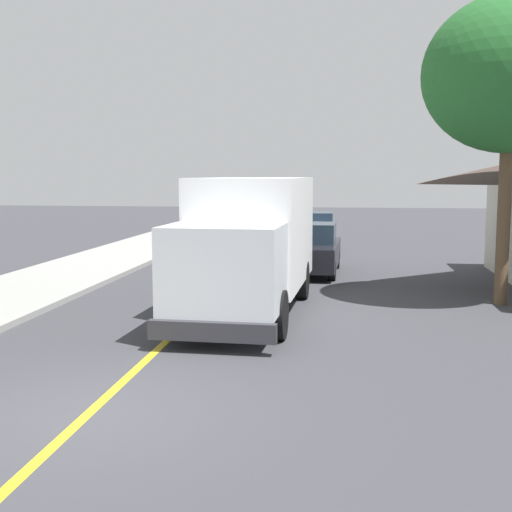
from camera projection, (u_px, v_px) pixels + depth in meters
name	position (u px, v px, depth m)	size (l,w,h in m)	color
ground_plane	(88.00, 414.00, 9.20)	(120.00, 120.00, 0.00)	#38383D
centre_line_yellow	(221.00, 291.00, 19.04)	(0.16, 56.00, 0.01)	gold
box_truck	(250.00, 239.00, 15.87)	(2.69, 7.27, 3.20)	white
parked_car_near	(311.00, 250.00, 22.34)	(1.94, 4.46, 1.67)	black
parked_car_mid	(314.00, 233.00, 28.97)	(1.91, 4.44, 1.67)	#B7B7BC
street_tree_far_side	(510.00, 75.00, 16.39)	(4.28, 4.28, 7.65)	brown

